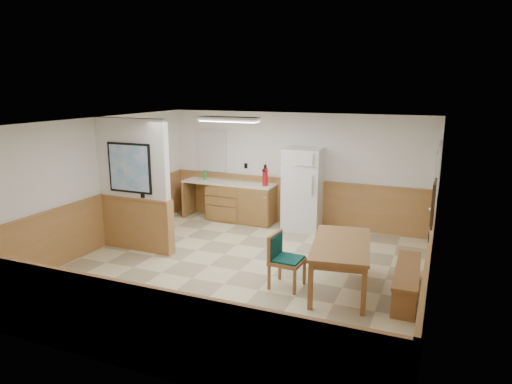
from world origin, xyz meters
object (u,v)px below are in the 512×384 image
at_px(soap_bottle, 205,175).
at_px(refrigerator, 303,189).
at_px(dining_bench, 407,275).
at_px(dining_table, 341,248).
at_px(fire_extinguisher, 265,176).
at_px(dining_chair, 282,256).

bearing_deg(soap_bottle, refrigerator, -2.16).
relative_size(refrigerator, dining_bench, 1.13).
height_order(dining_table, fire_extinguisher, fire_extinguisher).
distance_m(dining_table, dining_chair, 0.92).
height_order(dining_chair, fire_extinguisher, fire_extinguisher).
relative_size(dining_table, soap_bottle, 7.80).
xyz_separation_m(dining_table, fire_extinguisher, (-2.30, 2.68, 0.45)).
distance_m(fire_extinguisher, soap_bottle, 1.57).
bearing_deg(fire_extinguisher, dining_bench, -57.04).
bearing_deg(dining_bench, dining_table, -176.13).
xyz_separation_m(dining_table, soap_bottle, (-3.86, 2.76, 0.36)).
bearing_deg(dining_table, dining_bench, -3.52).
relative_size(dining_bench, fire_extinguisher, 3.31).
bearing_deg(dining_bench, fire_extinguisher, 140.13).
distance_m(dining_table, fire_extinguisher, 3.55).
relative_size(dining_bench, dining_chair, 1.85).
bearing_deg(dining_bench, soap_bottle, 149.52).
xyz_separation_m(refrigerator, dining_bench, (2.40, -2.58, -0.55)).
height_order(refrigerator, dining_table, refrigerator).
relative_size(refrigerator, soap_bottle, 7.72).
bearing_deg(dining_table, refrigerator, 109.13).
bearing_deg(soap_bottle, dining_table, -35.57).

